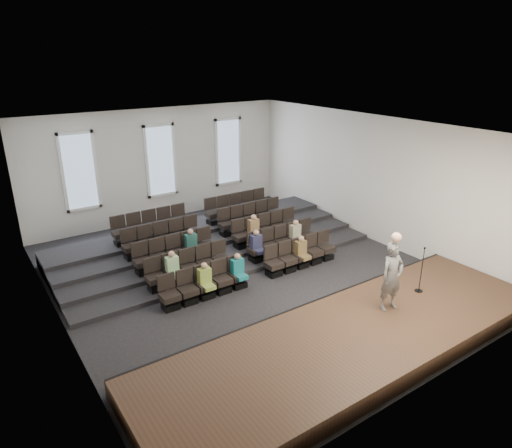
# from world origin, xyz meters

# --- Properties ---
(ground) EXTENTS (14.00, 14.00, 0.00)m
(ground) POSITION_xyz_m (0.00, 0.00, 0.00)
(ground) COLOR black
(ground) RESTS_ON ground
(ceiling) EXTENTS (12.00, 14.00, 0.02)m
(ceiling) POSITION_xyz_m (0.00, 0.00, 5.01)
(ceiling) COLOR white
(ceiling) RESTS_ON ground
(wall_back) EXTENTS (12.00, 0.04, 5.00)m
(wall_back) POSITION_xyz_m (0.00, 7.02, 2.50)
(wall_back) COLOR silver
(wall_back) RESTS_ON ground
(wall_front) EXTENTS (12.00, 0.04, 5.00)m
(wall_front) POSITION_xyz_m (0.00, -7.02, 2.50)
(wall_front) COLOR silver
(wall_front) RESTS_ON ground
(wall_left) EXTENTS (0.04, 14.00, 5.00)m
(wall_left) POSITION_xyz_m (-6.02, 0.00, 2.50)
(wall_left) COLOR silver
(wall_left) RESTS_ON ground
(wall_right) EXTENTS (0.04, 14.00, 5.00)m
(wall_right) POSITION_xyz_m (6.02, 0.00, 2.50)
(wall_right) COLOR silver
(wall_right) RESTS_ON ground
(stage) EXTENTS (11.80, 3.60, 0.50)m
(stage) POSITION_xyz_m (0.00, -5.10, 0.25)
(stage) COLOR #402B1B
(stage) RESTS_ON ground
(stage_lip) EXTENTS (11.80, 0.06, 0.52)m
(stage_lip) POSITION_xyz_m (0.00, -3.33, 0.25)
(stage_lip) COLOR black
(stage_lip) RESTS_ON ground
(risers) EXTENTS (11.80, 4.80, 0.60)m
(risers) POSITION_xyz_m (0.00, 3.17, 0.20)
(risers) COLOR black
(risers) RESTS_ON ground
(seating_rows) EXTENTS (6.80, 4.70, 1.67)m
(seating_rows) POSITION_xyz_m (-0.00, 1.54, 0.68)
(seating_rows) COLOR black
(seating_rows) RESTS_ON ground
(windows) EXTENTS (8.44, 0.10, 3.24)m
(windows) POSITION_xyz_m (0.00, 6.95, 2.70)
(windows) COLOR white
(windows) RESTS_ON wall_back
(audience) EXTENTS (5.45, 2.64, 1.10)m
(audience) POSITION_xyz_m (0.00, 0.32, 0.81)
(audience) COLOR #90AB44
(audience) RESTS_ON seating_rows
(speaker) EXTENTS (0.77, 0.56, 1.96)m
(speaker) POSITION_xyz_m (1.63, -4.78, 1.48)
(speaker) COLOR #5E5C59
(speaker) RESTS_ON stage
(mic_stand) EXTENTS (0.24, 0.24, 1.44)m
(mic_stand) POSITION_xyz_m (3.13, -4.66, 0.93)
(mic_stand) COLOR black
(mic_stand) RESTS_ON stage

